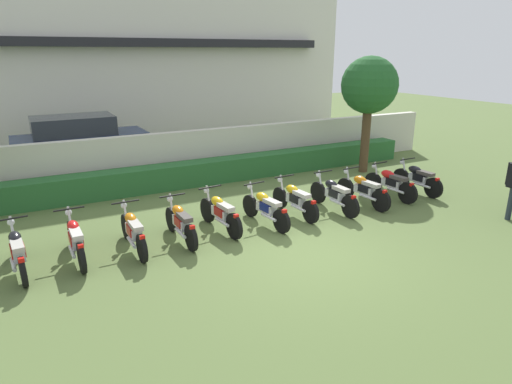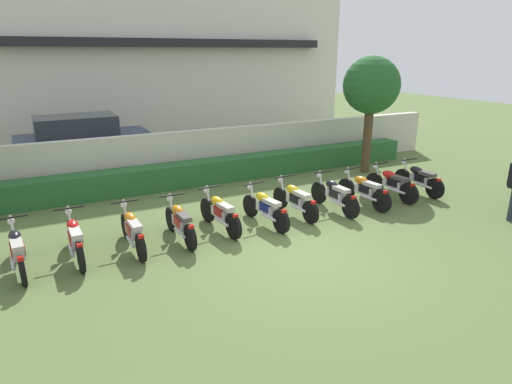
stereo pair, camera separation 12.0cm
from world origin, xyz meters
name	(u,v)px [view 2 (the right image)]	position (x,y,z in m)	size (l,w,h in m)	color
ground	(305,254)	(0.00, 0.00, 0.00)	(60.00, 60.00, 0.00)	#566B38
building	(129,49)	(0.00, 15.88, 4.16)	(20.65, 6.50, 8.31)	silver
compound_wall	(197,154)	(0.00, 6.54, 0.80)	(19.61, 0.30, 1.61)	beige
hedge_row	(205,172)	(0.00, 5.84, 0.37)	(15.69, 0.70, 0.74)	#28602D
parked_car	(82,142)	(-3.20, 9.72, 0.94)	(4.54, 2.15, 1.89)	navy
tree_far_side	(371,87)	(5.50, 4.59, 2.93)	(1.89, 1.89, 3.93)	#4C3823
motorcycle_in_row_0	(17,250)	(-5.29, 1.93, 0.44)	(0.60, 1.91, 0.94)	black
motorcycle_in_row_1	(75,238)	(-4.26, 1.96, 0.45)	(0.60, 1.90, 0.96)	black
motorcycle_in_row_2	(132,230)	(-3.13, 1.89, 0.44)	(0.60, 1.89, 0.95)	black
motorcycle_in_row_3	(180,222)	(-2.09, 1.89, 0.44)	(0.60, 1.82, 0.95)	black
motorcycle_in_row_4	(220,212)	(-1.07, 2.03, 0.45)	(0.60, 1.87, 0.96)	black
motorcycle_in_row_5	(265,207)	(0.04, 1.85, 0.44)	(0.60, 1.87, 0.94)	black
motorcycle_in_row_6	(295,199)	(1.02, 2.05, 0.44)	(0.60, 1.88, 0.95)	black
motorcycle_in_row_7	(334,194)	(2.14, 1.89, 0.45)	(0.60, 1.95, 0.96)	black
motorcycle_in_row_8	(364,190)	(3.10, 1.86, 0.45)	(0.60, 1.92, 0.96)	black
motorcycle_in_row_9	(392,183)	(4.20, 1.96, 0.45)	(0.60, 1.85, 0.96)	black
motorcycle_in_row_10	(419,179)	(5.28, 1.96, 0.45)	(0.60, 1.81, 0.96)	black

